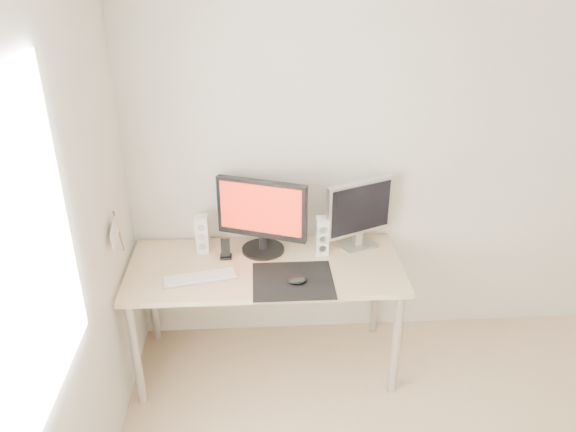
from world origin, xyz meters
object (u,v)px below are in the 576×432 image
second_monitor (359,211)px  speaker_left (202,234)px  main_monitor (262,214)px  speaker_right (322,236)px  phone_dock (226,252)px  mouse (297,280)px  desk (265,276)px  keyboard (200,277)px

second_monitor → speaker_left: (-0.95, -0.00, -0.12)m
main_monitor → second_monitor: main_monitor is taller
speaker_left → speaker_right: bearing=-5.4°
main_monitor → speaker_left: (-0.36, 0.03, -0.14)m
speaker_right → phone_dock: speaker_right is taller
mouse → phone_dock: (-0.40, 0.30, 0.02)m
speaker_left → phone_dock: 0.19m
desk → speaker_right: speaker_right is taller
speaker_left → speaker_right: size_ratio=1.00×
desk → second_monitor: size_ratio=3.68×
main_monitor → second_monitor: bearing=2.7°
main_monitor → phone_dock: size_ratio=4.26×
mouse → main_monitor: bearing=116.3°
second_monitor → main_monitor: bearing=-177.3°
second_monitor → phone_dock: (-0.81, -0.09, -0.20)m
desk → main_monitor: 0.37m
phone_dock → speaker_left: bearing=146.9°
second_monitor → keyboard: bearing=-161.5°
second_monitor → phone_dock: size_ratio=3.50×
second_monitor → speaker_right: (-0.23, -0.07, -0.12)m
main_monitor → desk: bearing=-85.9°
second_monitor → desk: bearing=-161.6°
phone_dock → speaker_right: bearing=2.3°
speaker_right → keyboard: bearing=-161.0°
desk → keyboard: size_ratio=3.67×
keyboard → phone_dock: size_ratio=3.50×
speaker_right → second_monitor: bearing=16.8°
desk → speaker_left: bearing=153.0°
mouse → desk: 0.29m
desk → phone_dock: 0.28m
phone_dock → mouse: bearing=-37.1°
desk → phone_dock: bearing=157.0°
desk → speaker_left: speaker_left is taller
main_monitor → speaker_left: main_monitor is taller
second_monitor → phone_dock: 0.84m
desk → speaker_right: size_ratio=6.83×
second_monitor → speaker_left: second_monitor is taller
main_monitor → keyboard: size_ratio=1.22×
main_monitor → speaker_left: size_ratio=2.26×
second_monitor → speaker_left: 0.96m
mouse → main_monitor: main_monitor is taller
mouse → speaker_left: 0.68m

